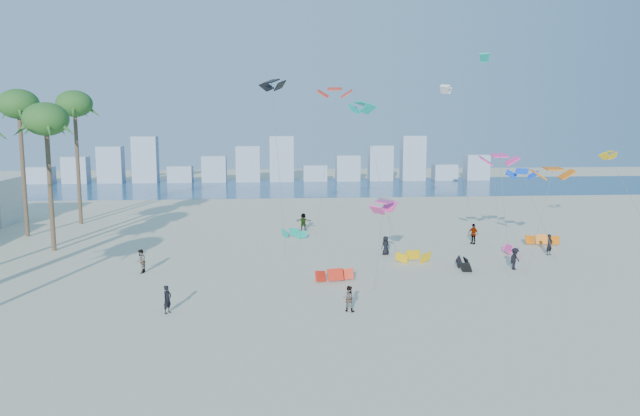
{
  "coord_description": "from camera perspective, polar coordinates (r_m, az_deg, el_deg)",
  "views": [
    {
      "loc": [
        -0.95,
        -30.8,
        11.33
      ],
      "look_at": [
        3.0,
        16.0,
        4.5
      ],
      "focal_mm": 34.04,
      "sensor_mm": 36.0,
      "label": 1
    }
  ],
  "objects": [
    {
      "name": "ocean",
      "position": [
        103.42,
        -4.27,
        1.96
      ],
      "size": [
        220.0,
        220.0,
        0.0
      ],
      "primitive_type": "plane",
      "color": "navy",
      "rests_on": "ground"
    },
    {
      "name": "grounded_kites",
      "position": [
        51.17,
        10.14,
        -4.14
      ],
      "size": [
        25.43,
        18.59,
        0.95
      ],
      "color": "red",
      "rests_on": "ground"
    },
    {
      "name": "ground",
      "position": [
        32.83,
        -2.93,
        -11.92
      ],
      "size": [
        220.0,
        220.0,
        0.0
      ],
      "primitive_type": "plane",
      "color": "beige",
      "rests_on": "ground"
    },
    {
      "name": "flying_kites",
      "position": [
        54.26,
        10.17,
        8.37
      ],
      "size": [
        35.44,
        24.52,
        18.52
      ],
      "color": "#F93795",
      "rests_on": "ground"
    },
    {
      "name": "kitesurfers_far",
      "position": [
        53.3,
        4.91,
        -3.06
      ],
      "size": [
        33.91,
        19.07,
        1.89
      ],
      "color": "black",
      "rests_on": "ground"
    },
    {
      "name": "kitesurfer_mid",
      "position": [
        36.56,
        2.72,
        -8.5
      ],
      "size": [
        0.95,
        0.87,
        1.57
      ],
      "primitive_type": "imported",
      "rotation": [
        0.0,
        0.0,
        2.67
      ],
      "color": "gray",
      "rests_on": "ground"
    },
    {
      "name": "kitesurfer_near",
      "position": [
        37.24,
        -14.16,
        -8.33
      ],
      "size": [
        0.66,
        0.74,
        1.69
      ],
      "primitive_type": "imported",
      "rotation": [
        0.0,
        0.0,
        1.04
      ],
      "color": "black",
      "rests_on": "ground"
    },
    {
      "name": "distant_skyline",
      "position": [
        113.1,
        -4.94,
        4.06
      ],
      "size": [
        85.0,
        3.0,
        8.4
      ],
      "color": "#9EADBF",
      "rests_on": "ground"
    }
  ]
}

